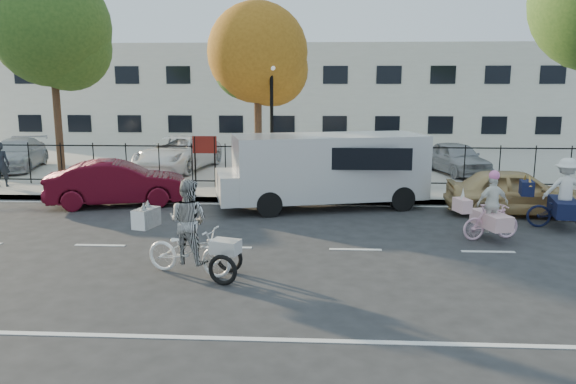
# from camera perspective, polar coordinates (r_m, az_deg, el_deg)

# --- Properties ---
(ground) EXTENTS (120.00, 120.00, 0.00)m
(ground) POSITION_cam_1_polar(r_m,az_deg,el_deg) (13.20, -6.30, -5.63)
(ground) COLOR #333334
(road_markings) EXTENTS (60.00, 9.52, 0.01)m
(road_markings) POSITION_cam_1_polar(r_m,az_deg,el_deg) (13.20, -6.31, -5.61)
(road_markings) COLOR silver
(road_markings) RESTS_ON ground
(curb) EXTENTS (60.00, 0.10, 0.15)m
(curb) POSITION_cam_1_polar(r_m,az_deg,el_deg) (18.03, -3.68, -0.80)
(curb) COLOR #A8A399
(curb) RESTS_ON ground
(sidewalk) EXTENTS (60.00, 2.20, 0.15)m
(sidewalk) POSITION_cam_1_polar(r_m,az_deg,el_deg) (19.05, -3.30, -0.16)
(sidewalk) COLOR #A8A399
(sidewalk) RESTS_ON ground
(parking_lot) EXTENTS (60.00, 15.60, 0.15)m
(parking_lot) POSITION_cam_1_polar(r_m,az_deg,el_deg) (27.80, -1.23, 3.41)
(parking_lot) COLOR #A8A399
(parking_lot) RESTS_ON ground
(iron_fence) EXTENTS (58.00, 0.06, 1.50)m
(iron_fence) POSITION_cam_1_polar(r_m,az_deg,el_deg) (19.99, -2.97, 2.78)
(iron_fence) COLOR black
(iron_fence) RESTS_ON sidewalk
(building) EXTENTS (34.00, 10.00, 6.00)m
(building) POSITION_cam_1_polar(r_m,az_deg,el_deg) (37.53, -0.05, 9.88)
(building) COLOR silver
(building) RESTS_ON ground
(lamppost) EXTENTS (0.36, 0.36, 4.33)m
(lamppost) POSITION_cam_1_polar(r_m,az_deg,el_deg) (19.35, -1.68, 9.09)
(lamppost) COLOR black
(lamppost) RESTS_ON sidewalk
(street_sign) EXTENTS (0.85, 0.06, 1.80)m
(street_sign) POSITION_cam_1_polar(r_m,az_deg,el_deg) (19.82, -8.45, 4.11)
(street_sign) COLOR black
(street_sign) RESTS_ON sidewalk
(zebra_trike) EXTENTS (2.25, 1.35, 1.93)m
(zebra_trike) POSITION_cam_1_polar(r_m,az_deg,el_deg) (11.34, -10.02, -4.62)
(zebra_trike) COLOR white
(zebra_trike) RESTS_ON ground
(unicorn_bike) EXTENTS (1.74, 1.25, 1.71)m
(unicorn_bike) POSITION_cam_1_polar(r_m,az_deg,el_deg) (14.48, 19.88, -2.14)
(unicorn_bike) COLOR #FEC1DC
(unicorn_bike) RESTS_ON ground
(bull_bike) EXTENTS (2.07, 1.44, 1.87)m
(bull_bike) POSITION_cam_1_polar(r_m,az_deg,el_deg) (16.30, 26.17, -0.80)
(bull_bike) COLOR #0F1433
(bull_bike) RESTS_ON ground
(white_van) EXTENTS (6.67, 3.47, 2.22)m
(white_van) POSITION_cam_1_polar(r_m,az_deg,el_deg) (17.16, 3.80, 2.50)
(white_van) COLOR silver
(white_van) RESTS_ON ground
(red_sedan) EXTENTS (4.49, 2.56, 1.40)m
(red_sedan) POSITION_cam_1_polar(r_m,az_deg,el_deg) (18.23, -16.88, 0.87)
(red_sedan) COLOR #500918
(red_sedan) RESTS_ON ground
(gold_sedan) EXTENTS (4.03, 1.80, 1.34)m
(gold_sedan) POSITION_cam_1_polar(r_m,az_deg,el_deg) (17.51, 22.16, 0.03)
(gold_sedan) COLOR tan
(gold_sedan) RESTS_ON ground
(pedestrian) EXTENTS (0.65, 0.51, 1.59)m
(pedestrian) POSITION_cam_1_polar(r_m,az_deg,el_deg) (22.20, -27.17, 2.52)
(pedestrian) COLOR black
(pedestrian) RESTS_ON sidewalk
(lot_car_a) EXTENTS (2.68, 4.68, 1.28)m
(lot_car_a) POSITION_cam_1_polar(r_m,az_deg,el_deg) (26.48, -25.86, 3.48)
(lot_car_a) COLOR #AEB1B6
(lot_car_a) RESTS_ON parking_lot
(lot_car_b) EXTENTS (3.19, 5.38, 1.40)m
(lot_car_b) POSITION_cam_1_polar(r_m,az_deg,el_deg) (24.10, -11.11, 3.89)
(lot_car_b) COLOR white
(lot_car_b) RESTS_ON parking_lot
(lot_car_d) EXTENTS (2.41, 4.03, 1.29)m
(lot_car_d) POSITION_cam_1_polar(r_m,az_deg,el_deg) (23.63, 16.71, 3.34)
(lot_car_d) COLOR #94969B
(lot_car_d) RESTS_ON parking_lot
(tree_west) EXTENTS (4.32, 4.32, 7.92)m
(tree_west) POSITION_cam_1_polar(r_m,az_deg,el_deg) (22.95, -22.54, 14.67)
(tree_west) COLOR #442D1D
(tree_west) RESTS_ON ground
(tree_mid) EXTENTS (3.64, 3.63, 6.65)m
(tree_mid) POSITION_cam_1_polar(r_m,az_deg,el_deg) (20.85, -2.71, 13.46)
(tree_mid) COLOR #442D1D
(tree_mid) RESTS_ON ground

